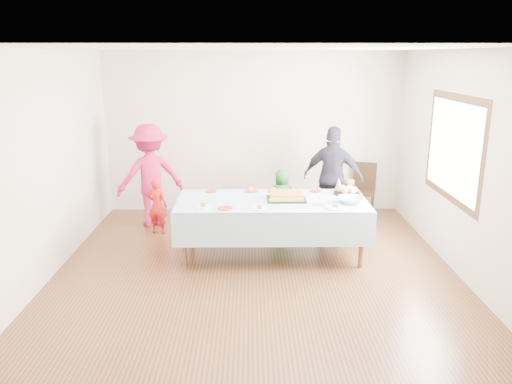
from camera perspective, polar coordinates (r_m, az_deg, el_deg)
ground at (r=6.47m, az=-0.06°, el=-8.57°), size 5.00×5.00×0.00m
room_walls at (r=5.98m, az=0.46°, el=7.16°), size 5.04×5.04×2.72m
party_table at (r=6.60m, az=1.83°, el=-1.38°), size 2.50×1.10×0.78m
birthday_cake at (r=6.60m, az=3.50°, el=-0.51°), size 0.51×0.39×0.09m
rolls_tray at (r=6.96m, az=10.38°, el=0.14°), size 0.36×0.36×0.11m
punch_bowl at (r=6.55m, az=10.78°, el=-0.90°), size 0.33×0.33×0.08m
party_hat at (r=7.10m, az=9.42°, el=0.89°), size 0.11×0.11×0.19m
fork_pile at (r=6.40m, az=7.08°, el=-1.19°), size 0.24×0.18×0.07m
plate_red_far_a at (r=7.00m, az=-5.18°, el=0.08°), size 0.16×0.16×0.01m
plate_red_far_b at (r=6.98m, az=-0.53°, el=0.09°), size 0.19×0.19×0.01m
plate_red_far_c at (r=6.97m, az=2.01°, el=0.06°), size 0.16×0.16×0.01m
plate_red_far_d at (r=7.03m, az=6.81°, el=0.09°), size 0.17×0.17×0.01m
plate_red_near at (r=6.22m, az=-3.54°, el=-1.85°), size 0.19×0.19×0.01m
plate_white_left at (r=6.30m, az=-6.04°, el=-1.69°), size 0.20×0.20×0.01m
plate_white_mid at (r=6.19m, az=0.38°, el=-1.93°), size 0.20×0.20×0.01m
plate_white_right at (r=6.31m, az=9.05°, el=-1.79°), size 0.24×0.24×0.01m
dining_chair at (r=8.62m, az=12.21°, el=0.67°), size 0.48×0.48×0.88m
toddler_left at (r=7.67m, az=-11.22°, el=-1.56°), size 0.35×0.27×0.86m
toddler_mid at (r=7.94m, az=2.95°, el=-0.56°), size 0.49×0.38×0.90m
toddler_right at (r=7.60m, az=10.32°, el=-1.66°), size 0.50×0.44×0.86m
adult_left at (r=7.97m, az=-11.99°, el=1.85°), size 1.19×0.94×1.62m
adult_right at (r=7.80m, az=8.79°, el=1.63°), size 1.01×0.69×1.59m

